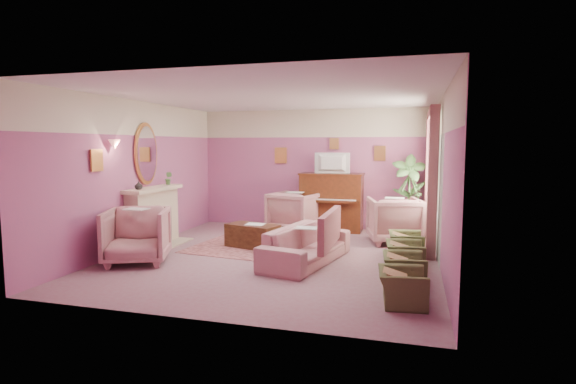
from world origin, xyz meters
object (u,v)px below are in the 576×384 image
(television, at_px, (332,161))
(floral_armchair_left, at_px, (295,210))
(sofa, at_px, (306,238))
(olive_chair_a, at_px, (402,281))
(olive_chair_c, at_px, (405,251))
(floral_armchair_right, at_px, (394,218))
(side_table, at_px, (412,220))
(olive_chair_b, at_px, (404,264))
(piano, at_px, (332,203))
(coffee_table, at_px, (253,236))
(floral_armchair_front, at_px, (137,233))
(olive_chair_d, at_px, (406,241))

(television, height_order, floral_armchair_left, television)
(sofa, height_order, olive_chair_a, sofa)
(olive_chair_c, bearing_deg, floral_armchair_right, 97.34)
(floral_armchair_right, bearing_deg, floral_armchair_left, 167.00)
(sofa, relative_size, olive_chair_c, 3.09)
(side_table, bearing_deg, olive_chair_c, -91.95)
(olive_chair_b, bearing_deg, floral_armchair_right, 95.18)
(television, bearing_deg, floral_armchair_right, -31.75)
(piano, relative_size, olive_chair_a, 2.09)
(piano, height_order, floral_armchair_left, piano)
(floral_armchair_left, height_order, olive_chair_c, floral_armchair_left)
(floral_armchair_left, distance_m, floral_armchair_right, 2.26)
(floral_armchair_left, height_order, olive_chair_b, floral_armchair_left)
(coffee_table, xyz_separation_m, floral_armchair_front, (-1.47, -1.59, 0.29))
(coffee_table, bearing_deg, olive_chair_d, 0.78)
(olive_chair_c, xyz_separation_m, side_table, (0.09, 2.71, 0.06))
(floral_armchair_front, height_order, olive_chair_a, floral_armchair_front)
(floral_armchair_front, relative_size, olive_chair_a, 1.53)
(olive_chair_b, xyz_separation_m, olive_chair_d, (0.00, 1.64, 0.00))
(sofa, xyz_separation_m, olive_chair_b, (1.60, -0.79, -0.13))
(sofa, xyz_separation_m, olive_chair_c, (1.60, 0.03, -0.13))
(floral_armchair_front, distance_m, olive_chair_c, 4.41)
(sofa, relative_size, olive_chair_a, 3.09)
(sofa, relative_size, floral_armchair_left, 2.02)
(olive_chair_d, distance_m, side_table, 1.89)
(olive_chair_b, bearing_deg, piano, 114.58)
(sofa, height_order, side_table, sofa)
(piano, xyz_separation_m, olive_chair_b, (1.70, -3.71, -0.36))
(floral_armchair_right, height_order, olive_chair_d, floral_armchair_right)
(floral_armchair_left, distance_m, floral_armchair_front, 3.76)
(piano, bearing_deg, olive_chair_b, -65.42)
(sofa, distance_m, floral_armchair_front, 2.84)
(olive_chair_b, height_order, olive_chair_c, same)
(coffee_table, distance_m, floral_armchair_left, 1.75)
(piano, height_order, television, television)
(olive_chair_a, xyz_separation_m, side_table, (0.09, 4.35, 0.06))
(sofa, xyz_separation_m, olive_chair_a, (1.60, -1.61, -0.13))
(television, height_order, olive_chair_a, television)
(floral_armchair_front, bearing_deg, coffee_table, 47.14)
(coffee_table, height_order, side_table, side_table)
(piano, height_order, sofa, piano)
(floral_armchair_left, height_order, olive_chair_a, floral_armchair_left)
(coffee_table, relative_size, side_table, 1.43)
(sofa, relative_size, side_table, 2.95)
(olive_chair_a, height_order, olive_chair_b, same)
(floral_armchair_front, height_order, side_table, floral_armchair_front)
(floral_armchair_left, relative_size, olive_chair_d, 1.53)
(coffee_table, distance_m, olive_chair_c, 2.96)
(television, relative_size, floral_armchair_left, 0.78)
(piano, distance_m, olive_chair_b, 4.10)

